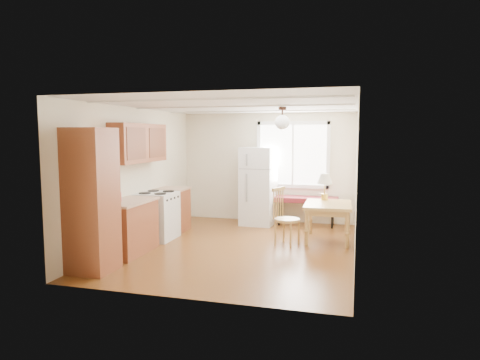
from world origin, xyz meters
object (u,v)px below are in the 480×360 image
at_px(refrigerator, 258,186).
at_px(chair, 283,212).
at_px(bench, 306,200).
at_px(dining_table, 328,209).

distance_m(refrigerator, chair, 1.85).
height_order(bench, dining_table, dining_table).
relative_size(refrigerator, bench, 1.26).
xyz_separation_m(refrigerator, dining_table, (1.60, -1.12, -0.25)).
height_order(dining_table, chair, chair).
distance_m(bench, chair, 1.83).
relative_size(dining_table, chair, 1.12).
bearing_deg(bench, chair, -97.33).
height_order(refrigerator, dining_table, refrigerator).
xyz_separation_m(refrigerator, bench, (1.05, 0.17, -0.30)).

